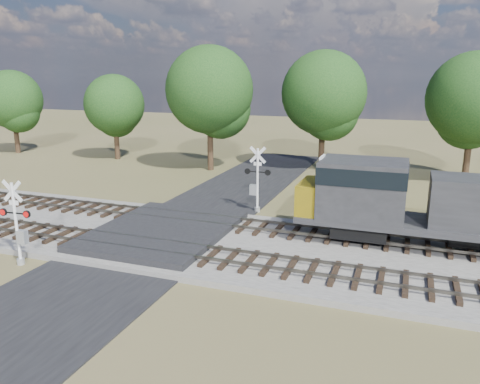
% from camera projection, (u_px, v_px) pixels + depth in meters
% --- Properties ---
extents(ground, '(160.00, 160.00, 0.00)m').
position_uv_depth(ground, '(159.00, 241.00, 26.01)').
color(ground, brown).
rests_on(ground, ground).
extents(ballast_bed, '(140.00, 10.00, 0.30)m').
position_uv_depth(ballast_bed, '(342.00, 258.00, 23.12)').
color(ballast_bed, gray).
rests_on(ballast_bed, ground).
extents(road, '(7.00, 60.00, 0.08)m').
position_uv_depth(road, '(159.00, 240.00, 26.00)').
color(road, black).
rests_on(road, ground).
extents(crossing_panel, '(7.00, 9.00, 0.62)m').
position_uv_depth(crossing_panel, '(163.00, 232.00, 26.39)').
color(crossing_panel, '#262628').
rests_on(crossing_panel, ground).
extents(track_near, '(140.00, 2.60, 0.33)m').
position_uv_depth(track_near, '(194.00, 253.00, 23.05)').
color(track_near, black).
rests_on(track_near, ballast_bed).
extents(track_far, '(140.00, 2.60, 0.33)m').
position_uv_depth(track_far, '(231.00, 224.00, 27.61)').
color(track_far, black).
rests_on(track_far, ballast_bed).
extents(crossing_signal_near, '(1.70, 0.37, 4.21)m').
position_uv_depth(crossing_signal_near, '(19.00, 230.00, 22.30)').
color(crossing_signal_near, silver).
rests_on(crossing_signal_near, ground).
extents(crossing_signal_far, '(1.79, 0.39, 4.45)m').
position_uv_depth(crossing_signal_far, '(256.00, 185.00, 31.05)').
color(crossing_signal_far, silver).
rests_on(crossing_signal_far, ground).
extents(equipment_shed, '(5.03, 5.03, 2.98)m').
position_uv_depth(equipment_shed, '(361.00, 186.00, 32.12)').
color(equipment_shed, '#48331F').
rests_on(equipment_shed, ground).
extents(treeline, '(83.81, 11.56, 11.69)m').
position_uv_depth(treeline, '(338.00, 100.00, 41.37)').
color(treeline, black).
rests_on(treeline, ground).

